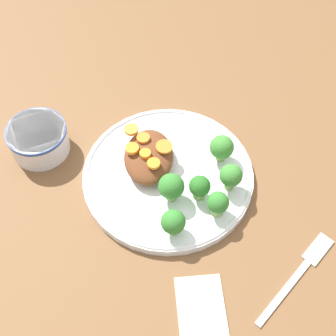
{
  "coord_description": "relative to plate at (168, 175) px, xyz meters",
  "views": [
    {
      "loc": [
        -0.43,
        -0.01,
        0.65
      ],
      "look_at": [
        0.0,
        0.0,
        0.03
      ],
      "focal_mm": 50.0,
      "sensor_mm": 36.0,
      "label": 1
    }
  ],
  "objects": [
    {
      "name": "broccoli_floret_4",
      "position": [
        -0.11,
        -0.01,
        0.03
      ],
      "size": [
        0.04,
        0.04,
        0.05
      ],
      "color": "#7FA85B",
      "rests_on": "plate"
    },
    {
      "name": "stew_mound",
      "position": [
        0.02,
        0.03,
        0.02
      ],
      "size": [
        0.11,
        0.08,
        0.04
      ],
      "primitive_type": "ellipsoid",
      "color": "brown",
      "rests_on": "plate"
    },
    {
      "name": "carrot_slice_3",
      "position": [
        0.03,
        0.01,
        0.04
      ],
      "size": [
        0.03,
        0.03,
        0.0
      ],
      "primitive_type": "cylinder",
      "color": "orange",
      "rests_on": "stew_mound"
    },
    {
      "name": "broccoli_floret_0",
      "position": [
        -0.04,
        -0.05,
        0.03
      ],
      "size": [
        0.03,
        0.03,
        0.05
      ],
      "color": "#759E51",
      "rests_on": "plate"
    },
    {
      "name": "broccoli_floret_5",
      "position": [
        -0.07,
        -0.08,
        0.03
      ],
      "size": [
        0.03,
        0.03,
        0.05
      ],
      "color": "#759E51",
      "rests_on": "plate"
    },
    {
      "name": "broccoli_floret_3",
      "position": [
        -0.05,
        -0.01,
        0.04
      ],
      "size": [
        0.04,
        0.04,
        0.05
      ],
      "color": "#759E51",
      "rests_on": "plate"
    },
    {
      "name": "broccoli_floret_1",
      "position": [
        0.03,
        -0.09,
        0.04
      ],
      "size": [
        0.04,
        0.04,
        0.05
      ],
      "color": "#7FA85B",
      "rests_on": "plate"
    },
    {
      "name": "carrot_slice_4",
      "position": [
        -0.01,
        0.02,
        0.04
      ],
      "size": [
        0.02,
        0.02,
        0.01
      ],
      "primitive_type": "cylinder",
      "color": "orange",
      "rests_on": "stew_mound"
    },
    {
      "name": "fork",
      "position": [
        -0.16,
        -0.2,
        -0.01
      ],
      "size": [
        0.15,
        0.13,
        0.01
      ],
      "rotation": [
        0.0,
        0.0,
        5.55
      ],
      "color": "silver",
      "rests_on": "ground_plane"
    },
    {
      "name": "napkin",
      "position": [
        -0.22,
        -0.05,
        -0.01
      ],
      "size": [
        0.11,
        0.08,
        0.01
      ],
      "rotation": [
        0.0,
        0.0,
        0.1
      ],
      "color": "beige",
      "rests_on": "ground_plane"
    },
    {
      "name": "broccoli_floret_2",
      "position": [
        -0.03,
        -0.1,
        0.04
      ],
      "size": [
        0.04,
        0.04,
        0.05
      ],
      "color": "#759E51",
      "rests_on": "plate"
    },
    {
      "name": "carrot_slice_1",
      "position": [
        0.04,
        0.04,
        0.04
      ],
      "size": [
        0.02,
        0.02,
        0.0
      ],
      "primitive_type": "cylinder",
      "color": "orange",
      "rests_on": "stew_mound"
    },
    {
      "name": "ground_plane",
      "position": [
        0.0,
        0.0,
        -0.01
      ],
      "size": [
        4.0,
        4.0,
        0.0
      ],
      "primitive_type": "plane",
      "color": "brown"
    },
    {
      "name": "carrot_slice_0",
      "position": [
        0.01,
        0.04,
        0.04
      ],
      "size": [
        0.02,
        0.02,
        0.01
      ],
      "primitive_type": "cylinder",
      "color": "orange",
      "rests_on": "stew_mound"
    },
    {
      "name": "plate",
      "position": [
        0.0,
        0.0,
        0.0
      ],
      "size": [
        0.28,
        0.28,
        0.02
      ],
      "color": "white",
      "rests_on": "ground_plane"
    },
    {
      "name": "carrot_slice_5",
      "position": [
        0.02,
        0.06,
        0.04
      ],
      "size": [
        0.02,
        0.02,
        0.01
      ],
      "primitive_type": "cylinder",
      "color": "orange",
      "rests_on": "stew_mound"
    },
    {
      "name": "dip_bowl",
      "position": [
        0.06,
        0.22,
        0.02
      ],
      "size": [
        0.1,
        0.1,
        0.05
      ],
      "color": "silver",
      "rests_on": "ground_plane"
    },
    {
      "name": "carrot_slice_2",
      "position": [
        0.06,
        0.06,
        0.04
      ],
      "size": [
        0.02,
        0.02,
        0.01
      ],
      "primitive_type": "cylinder",
      "color": "orange",
      "rests_on": "stew_mound"
    }
  ]
}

